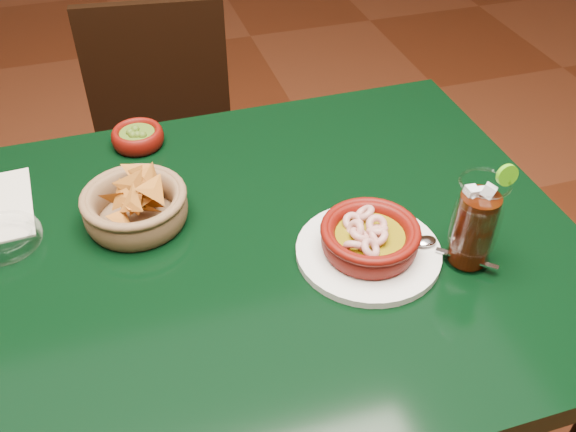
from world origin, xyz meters
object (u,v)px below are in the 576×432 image
object	(u,v)px
shrimp_plate	(369,241)
chip_basket	(136,206)
dining_table	(202,299)
dining_chair	(167,157)
cola_drink	(475,223)

from	to	relation	value
shrimp_plate	chip_basket	size ratio (longest dim) A/B	1.38
dining_table	chip_basket	world-z (taller)	chip_basket
dining_chair	cola_drink	world-z (taller)	cola_drink
dining_table	dining_chair	distance (m)	0.73
chip_basket	cola_drink	bearing A→B (deg)	-27.25
chip_basket	cola_drink	xyz separation A→B (m)	(0.46, -0.24, 0.04)
shrimp_plate	cola_drink	distance (m)	0.16
shrimp_plate	cola_drink	size ratio (longest dim) A/B	1.64
chip_basket	dining_table	bearing A→B (deg)	-55.32
dining_table	chip_basket	bearing A→B (deg)	124.68
dining_chair	chip_basket	distance (m)	0.68
chip_basket	cola_drink	distance (m)	0.52
cola_drink	chip_basket	bearing A→B (deg)	152.75
cola_drink	dining_chair	bearing A→B (deg)	113.39
dining_table	dining_chair	world-z (taller)	dining_chair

